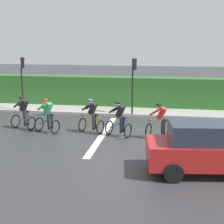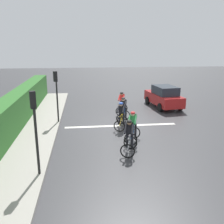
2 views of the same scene
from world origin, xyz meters
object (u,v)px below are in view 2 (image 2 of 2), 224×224
cyclist_mid (121,116)px  cyclist_lead (129,137)px  cyclist_fourth (123,110)px  car_red (164,97)px  traffic_light_far_junction (35,121)px  traffic_light_near_crossing (56,89)px  cyclist_second (133,127)px  cyclist_trailing (122,103)px

cyclist_mid → cyclist_lead: bearing=87.4°
cyclist_fourth → car_red: car_red is taller
traffic_light_far_junction → cyclist_fourth: bearing=-123.7°
traffic_light_near_crossing → car_red: bearing=-157.8°
cyclist_lead → traffic_light_near_crossing: 6.50m
cyclist_lead → cyclist_fourth: (-0.52, -4.90, 0.00)m
traffic_light_far_junction → car_red: bearing=-129.2°
cyclist_second → cyclist_fourth: same height
cyclist_lead → cyclist_trailing: 6.82m
traffic_light_near_crossing → traffic_light_far_junction: bearing=89.0°
cyclist_second → cyclist_fourth: bearing=-91.2°
cyclist_second → cyclist_trailing: (-0.26, -5.37, 0.00)m
cyclist_second → cyclist_mid: (0.28, -2.12, 0.00)m
cyclist_mid → traffic_light_far_junction: bearing=52.3°
cyclist_fourth → cyclist_trailing: bearing=-95.6°
cyclist_mid → cyclist_trailing: same height
cyclist_fourth → cyclist_trailing: (-0.18, -1.88, 0.00)m
traffic_light_near_crossing → traffic_light_far_junction: (0.12, 6.78, 0.00)m
cyclist_fourth → cyclist_lead: bearing=84.0°
cyclist_mid → traffic_light_near_crossing: (3.90, -1.59, 1.43)m
cyclist_trailing → cyclist_fourth: bearing=84.4°
cyclist_second → traffic_light_far_junction: (4.30, 3.07, 1.43)m
car_red → traffic_light_far_junction: size_ratio=1.28×
car_red → cyclist_lead: bearing=62.6°
cyclist_fourth → traffic_light_near_crossing: 4.49m
cyclist_fourth → cyclist_second: bearing=88.8°
traffic_light_near_crossing → cyclist_fourth: bearing=177.1°
cyclist_mid → cyclist_fourth: bearing=-104.6°
cyclist_second → traffic_light_far_junction: 5.47m
cyclist_mid → cyclist_trailing: bearing=-99.5°
cyclist_mid → traffic_light_far_junction: 6.71m
cyclist_lead → car_red: 9.49m
cyclist_lead → traffic_light_near_crossing: bearing=-53.8°
cyclist_mid → cyclist_fourth: size_ratio=1.00×
cyclist_second → traffic_light_near_crossing: traffic_light_near_crossing is taller
car_red → traffic_light_far_junction: bearing=50.8°
traffic_light_near_crossing → cyclist_trailing: bearing=-159.5°
traffic_light_near_crossing → cyclist_lead: bearing=126.2°
cyclist_lead → car_red: bearing=-117.4°
traffic_light_near_crossing → cyclist_mid: bearing=157.8°
car_red → traffic_light_near_crossing: 8.86m
cyclist_mid → car_red: bearing=-130.7°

